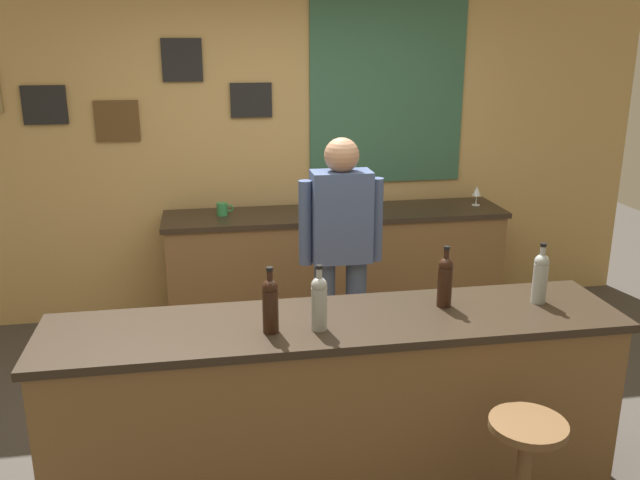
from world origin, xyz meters
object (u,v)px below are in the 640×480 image
Objects in this scene: wine_glass_c at (477,192)px; wine_glass_a at (324,199)px; wine_bottle_b at (319,301)px; coffee_mug at (223,209)px; wine_bottle_c at (445,280)px; bar_stool at (524,468)px; wine_bottle_d at (540,276)px; bartender at (341,249)px; wine_bottle_a at (270,303)px; wine_glass_b at (379,196)px.

wine_glass_a is at bearing -177.59° from wine_glass_c.
wine_bottle_b is 1.97× the size of wine_glass_a.
wine_glass_c reaches higher than coffee_mug.
wine_bottle_c is at bearing -82.71° from wine_glass_a.
bar_stool is 2.22× the size of wine_bottle_d.
wine_bottle_b is 1.14m from wine_bottle_d.
bar_stool is at bearing -107.73° from wine_glass_c.
bartender reaches higher than wine_bottle_a.
wine_glass_b is at bearing 98.22° from wine_bottle_d.
bar_stool is 2.22× the size of wine_bottle_a.
wine_bottle_b is at bearing -111.22° from wine_glass_b.
bartender is 1.16m from wine_bottle_b.
wine_bottle_d is at bearing -54.07° from coffee_mug.
bartender is at bearing 63.73° from wine_bottle_a.
wine_glass_a is (0.62, 2.09, -0.05)m from wine_bottle_a.
wine_glass_c is at bearing 2.41° from wine_glass_a.
wine_bottle_d is 2.45× the size of coffee_mug.
wine_glass_a is (0.07, 0.99, 0.07)m from bartender.
wine_bottle_c is at bearing 176.07° from wine_bottle_d.
wine_glass_b is 1.24× the size of coffee_mug.
wine_glass_a is (-0.38, 2.62, 0.55)m from bar_stool.
wine_bottle_d is at bearing 61.87° from bar_stool.
wine_glass_a and wine_glass_b have the same top height.
bar_stool is 0.92m from wine_bottle_c.
coffee_mug is (-1.01, 2.02, -0.11)m from wine_bottle_c.
wine_bottle_a is 1.97× the size of wine_glass_b.
wine_bottle_b is 1.00× the size of wine_bottle_d.
wine_bottle_d is at bearing -50.57° from bartender.
bartender is at bearing 105.52° from bar_stool.
wine_glass_b is (0.06, 2.67, 0.55)m from bar_stool.
bar_stool is 2.71m from wine_glass_a.
wine_bottle_d reaches higher than wine_glass_b.
coffee_mug is (-0.69, 1.08, 0.01)m from bartender.
wine_bottle_d is 1.97× the size of wine_glass_c.
wine_bottle_b is 2.14m from wine_glass_a.
wine_bottle_c is 2.26m from coffee_mug.
bar_stool is at bearing -81.81° from wine_glass_a.
wine_glass_c is (0.51, 2.02, -0.05)m from wine_bottle_d.
wine_glass_c is at bearing 49.22° from wine_bottle_a.
bartender reaches higher than wine_glass_c.
wine_glass_a is at bearing 79.21° from wine_bottle_b.
bartender is 5.29× the size of wine_bottle_b.
wine_glass_b is (0.51, 1.04, 0.07)m from bartender.
wine_bottle_c is at bearing -71.10° from bartender.
coffee_mug is (-0.14, 2.18, -0.11)m from wine_bottle_a.
coffee_mug is at bearing 178.45° from wine_glass_b.
bar_stool is 0.95m from wine_bottle_d.
wine_bottle_c is at bearing -63.48° from coffee_mug.
wine_glass_b is at bearing 88.75° from bar_stool.
wine_bottle_b is 2.31m from wine_glass_b.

